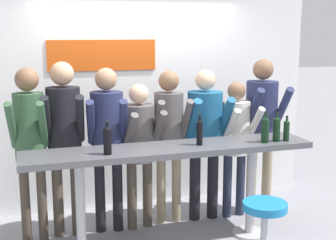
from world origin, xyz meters
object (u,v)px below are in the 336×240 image
object	(u,v)px
person_center	(139,140)
person_far_right	(236,134)
person_center_left	(107,131)
person_right	(205,129)
wine_bottle_0	(277,128)
person_center_right	(169,129)
wine_bottle_4	(265,128)
wine_bottle_2	(107,139)
person_rightmost	(262,118)
person_left	(64,129)
wine_bottle_1	(286,129)
bar_stool	(264,225)
person_far_left	(30,133)
tasting_table	(170,162)
wine_bottle_3	(200,131)

from	to	relation	value
person_center	person_far_right	bearing A→B (deg)	-7.77
person_center_left	person_right	distance (m)	1.11
person_center_left	wine_bottle_0	distance (m)	1.75
person_center_right	wine_bottle_4	world-z (taller)	person_center_right
wine_bottle_0	wine_bottle_2	world-z (taller)	wine_bottle_2
person_far_right	wine_bottle_4	size ratio (longest dim) A/B	5.03
person_rightmost	wine_bottle_0	size ratio (longest dim) A/B	6.00
person_left	wine_bottle_1	size ratio (longest dim) A/B	7.06
person_center_right	wine_bottle_4	distance (m)	1.07
person_rightmost	wine_bottle_1	world-z (taller)	person_rightmost
bar_stool	person_right	world-z (taller)	person_right
person_center	person_right	xyz separation A→B (m)	(0.76, 0.03, 0.07)
person_far_left	tasting_table	bearing A→B (deg)	-14.81
wine_bottle_1	wine_bottle_4	size ratio (longest dim) A/B	0.83
person_center_right	wine_bottle_1	distance (m)	1.26
person_center_right	person_far_right	bearing A→B (deg)	-0.77
wine_bottle_4	person_far_left	bearing A→B (deg)	163.76
person_right	person_rightmost	bearing A→B (deg)	4.67
tasting_table	person_far_right	size ratio (longest dim) A/B	1.81
tasting_table	person_right	distance (m)	0.82
person_center_left	wine_bottle_1	bearing A→B (deg)	-11.24
bar_stool	person_right	size ratio (longest dim) A/B	0.38
bar_stool	wine_bottle_1	distance (m)	1.10
wine_bottle_0	person_rightmost	bearing A→B (deg)	73.41
tasting_table	wine_bottle_3	world-z (taller)	wine_bottle_3
person_far_left	person_left	xyz separation A→B (m)	(0.34, 0.02, 0.02)
person_left	wine_bottle_1	bearing A→B (deg)	-11.09
person_right	person_left	bearing A→B (deg)	-177.61
person_left	wine_bottle_0	world-z (taller)	person_left
wine_bottle_4	wine_bottle_1	bearing A→B (deg)	-0.01
person_left	wine_bottle_2	size ratio (longest dim) A/B	5.90
person_right	wine_bottle_2	bearing A→B (deg)	-149.13
person_rightmost	wine_bottle_2	xyz separation A→B (m)	(-1.94, -0.68, 0.04)
person_center	wine_bottle_3	bearing A→B (deg)	-56.67
person_center	wine_bottle_4	xyz separation A→B (m)	(1.15, -0.65, 0.19)
person_far_left	person_rightmost	world-z (taller)	person_rightmost
person_center_left	person_center_right	size ratio (longest dim) A/B	1.03
person_far_left	wine_bottle_3	distance (m)	1.70
tasting_table	person_left	distance (m)	1.15
wine_bottle_2	wine_bottle_3	world-z (taller)	wine_bottle_2
wine_bottle_3	wine_bottle_1	bearing A→B (deg)	-6.10
person_left	wine_bottle_4	world-z (taller)	person_left
person_rightmost	wine_bottle_2	distance (m)	2.06
person_far_right	person_center_right	bearing A→B (deg)	170.65
person_far_right	wine_bottle_2	xyz separation A→B (m)	(-1.59, -0.62, 0.19)
tasting_table	person_far_left	world-z (taller)	person_far_left
person_far_left	wine_bottle_1	size ratio (longest dim) A/B	6.87
person_far_right	wine_bottle_1	size ratio (longest dim) A/B	6.06
person_far_left	wine_bottle_4	distance (m)	2.37
person_right	wine_bottle_0	size ratio (longest dim) A/B	5.66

